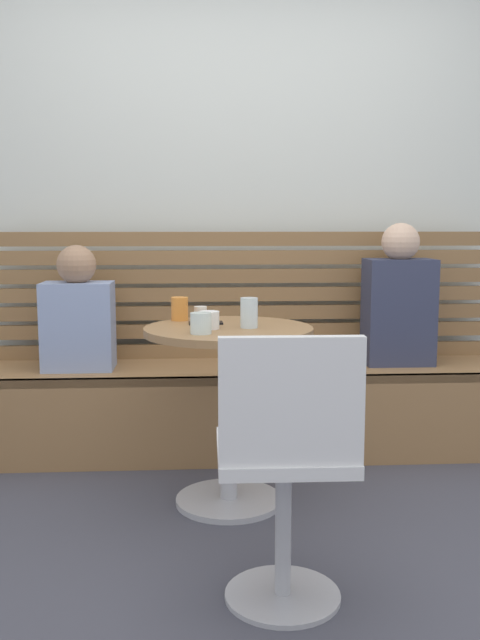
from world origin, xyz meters
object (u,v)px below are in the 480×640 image
person_child_left (78,315)px  cup_tumbler_orange (180,309)px  booth_bench (244,409)px  cup_ceramic_white (209,320)px  cup_espresso_small (200,313)px  phone_on_table (206,323)px  white_chair (286,461)px  person_adult (399,302)px  cup_glass_short (201,323)px  cafe_table (229,381)px  cup_glass_tall (249,313)px

person_child_left → cup_tumbler_orange: person_child_left is taller
booth_bench → cup_ceramic_white: size_ratio=33.75×
cup_espresso_small → phone_on_table: 0.16m
white_chair → cup_ceramic_white: bearing=105.3°
booth_bench → white_chair: white_chair is taller
cup_ceramic_white → cup_tumbler_orange: bearing=116.0°
white_chair → person_adult: 1.71m
person_child_left → phone_on_table: size_ratio=4.35×
person_adult → cup_ceramic_white: person_adult is taller
cup_ceramic_white → cup_glass_short: bearing=-105.2°
person_adult → cup_glass_short: person_adult is taller
cafe_table → cup_glass_tall: (0.08, -0.02, 0.28)m
booth_bench → person_child_left: 0.95m
cup_ceramic_white → white_chair: bearing=-74.7°
person_adult → cup_espresso_small: size_ratio=12.77×
cup_glass_short → cup_espresso_small: bearing=90.0°
person_adult → cup_tumbler_orange: 1.20m
booth_bench → person_child_left: person_child_left is taller
phone_on_table → cafe_table: bearing=-138.2°
cup_ceramic_white → cup_espresso_small: (-0.03, 0.29, -0.01)m
person_child_left → phone_on_table: 0.84m
booth_bench → cup_glass_short: (-0.22, -0.83, 0.56)m
cup_tumbler_orange → cup_glass_tall: cup_glass_tall is taller
booth_bench → person_child_left: size_ratio=4.43×
cup_glass_short → cup_glass_tall: bearing=36.5°
white_chair → person_child_left: size_ratio=1.40×
white_chair → cup_espresso_small: 1.13m
person_child_left → cup_glass_short: size_ratio=7.61×
white_chair → phone_on_table: 0.97m
cup_glass_tall → phone_on_table: cup_glass_tall is taller
person_adult → cup_tumbler_orange: bearing=-156.0°
cafe_table → cup_glass_short: cup_glass_short is taller
person_adult → cup_glass_short: size_ratio=8.94×
cafe_table → cup_ceramic_white: (-0.08, -0.04, 0.26)m
booth_bench → person_adult: bearing=1.9°
person_adult → phone_on_table: 1.15m
person_child_left → cup_glass_tall: person_child_left is taller
booth_bench → cafe_table: cafe_table is taller
person_child_left → cup_tumbler_orange: 0.68m
white_chair → cup_tumbler_orange: white_chair is taller
cafe_table → cup_tumbler_orange: cup_tumbler_orange is taller
person_adult → person_child_left: size_ratio=1.17×
cafe_table → cup_ceramic_white: cup_ceramic_white is taller
cup_glass_short → phone_on_table: (0.02, 0.26, -0.04)m
cup_tumbler_orange → cup_ceramic_white: size_ratio=1.25×
cup_tumbler_orange → cafe_table: bearing=-45.8°
white_chair → cup_ceramic_white: (-0.21, 0.77, 0.31)m
cup_espresso_small → booth_bench: bearing=62.5°
white_chair → cup_glass_tall: (-0.05, 0.79, 0.34)m
cup_espresso_small → cup_tumbler_orange: bearing=-155.1°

